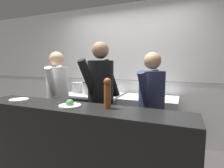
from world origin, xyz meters
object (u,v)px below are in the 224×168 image
(sauce_pot, at_px, (90,88))
(chef_head_cook, at_px, (58,98))
(braising_pot, at_px, (111,89))
(chef_line, at_px, (151,109))
(chefs_knife, at_px, (153,99))
(plated_dish_main, at_px, (19,100))
(pepper_mill, at_px, (107,93))
(oven_range, at_px, (93,117))
(mixing_bowl_steel, at_px, (147,95))
(plated_dish_appetiser, at_px, (70,105))
(chef_sous, at_px, (101,98))
(stock_pot, at_px, (78,87))

(sauce_pot, distance_m, chef_head_cook, 0.71)
(braising_pot, bearing_deg, chef_line, -38.89)
(chefs_knife, xyz_separation_m, chef_line, (0.08, -0.57, -0.02))
(braising_pot, bearing_deg, plated_dish_main, -116.91)
(sauce_pot, height_order, pepper_mill, pepper_mill)
(plated_dish_main, bearing_deg, chefs_knife, 39.99)
(chef_head_cook, xyz_separation_m, chef_line, (1.48, -0.01, -0.02))
(oven_range, distance_m, pepper_mill, 1.72)
(braising_pot, xyz_separation_m, mixing_bowl_steel, (0.66, 0.00, -0.06))
(mixing_bowl_steel, distance_m, chef_head_cook, 1.46)
(oven_range, bearing_deg, mixing_bowl_steel, 0.17)
(braising_pot, height_order, plated_dish_appetiser, braising_pot)
(oven_range, height_order, mixing_bowl_steel, mixing_bowl_steel)
(oven_range, relative_size, chef_sous, 0.61)
(stock_pot, height_order, chef_line, chef_line)
(pepper_mill, bearing_deg, stock_pot, 132.96)
(oven_range, relative_size, stock_pot, 4.53)
(mixing_bowl_steel, height_order, pepper_mill, pepper_mill)
(plated_dish_appetiser, height_order, chef_sous, chef_sous)
(plated_dish_main, height_order, chef_line, chef_line)
(oven_range, xyz_separation_m, mixing_bowl_steel, (1.03, 0.00, 0.50))
(braising_pot, distance_m, chefs_knife, 0.79)
(mixing_bowl_steel, height_order, chef_sous, chef_sous)
(plated_dish_main, bearing_deg, stock_pot, 91.50)
(braising_pot, bearing_deg, chef_head_cook, -132.23)
(mixing_bowl_steel, bearing_deg, chef_head_cook, -151.84)
(oven_range, distance_m, sauce_pot, 0.57)
(stock_pot, distance_m, plated_dish_appetiser, 1.62)
(braising_pot, height_order, chefs_knife, braising_pot)
(oven_range, height_order, plated_dish_appetiser, plated_dish_appetiser)
(stock_pot, xyz_separation_m, chef_sous, (0.87, -0.74, -0.02))
(braising_pot, height_order, pepper_mill, pepper_mill)
(stock_pot, relative_size, chef_head_cook, 0.14)
(oven_range, height_order, chefs_knife, chefs_knife)
(mixing_bowl_steel, bearing_deg, plated_dish_appetiser, -112.48)
(plated_dish_main, xyz_separation_m, pepper_mill, (1.19, 0.06, 0.16))
(pepper_mill, distance_m, chef_head_cook, 1.30)
(sauce_pot, height_order, braising_pot, sauce_pot)
(braising_pot, bearing_deg, chefs_knife, -8.72)
(stock_pot, bearing_deg, chef_sous, -40.44)
(sauce_pot, height_order, chef_sous, chef_sous)
(mixing_bowl_steel, relative_size, chef_sous, 0.13)
(chefs_knife, height_order, chef_head_cook, chef_head_cook)
(chefs_knife, relative_size, plated_dish_appetiser, 1.68)
(plated_dish_main, xyz_separation_m, plated_dish_appetiser, (0.78, -0.02, 0.01))
(oven_range, xyz_separation_m, chef_line, (1.23, -0.69, 0.45))
(braising_pot, bearing_deg, oven_range, 179.89)
(braising_pot, height_order, chef_sous, chef_sous)
(pepper_mill, bearing_deg, plated_dish_appetiser, -169.10)
(sauce_pot, distance_m, braising_pot, 0.41)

